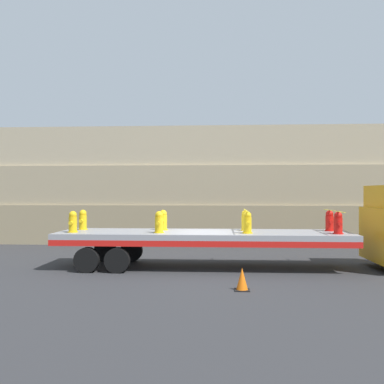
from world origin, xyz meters
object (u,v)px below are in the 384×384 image
object	(u,v)px
fire_hydrant_yellow_far_2	(245,221)
traffic_cone	(242,279)
fire_hydrant_red_far_3	(330,221)
fire_hydrant_yellow_far_0	(83,220)
fire_hydrant_yellow_near_2	(247,223)
fire_hydrant_red_near_3	(338,223)
fire_hydrant_yellow_near_1	(159,223)
flatbed_trailer	(191,237)
fire_hydrant_yellow_far_1	(163,220)
fire_hydrant_yellow_near_0	(73,222)

from	to	relation	value
fire_hydrant_yellow_far_2	traffic_cone	distance (m)	4.27
fire_hydrant_yellow_far_2	fire_hydrant_red_far_3	xyz separation A→B (m)	(3.04, 0.00, 0.00)
traffic_cone	fire_hydrant_yellow_far_0	bearing A→B (deg)	144.90
fire_hydrant_yellow_near_2	fire_hydrant_red_near_3	xyz separation A→B (m)	(3.04, 0.00, 0.00)
fire_hydrant_yellow_far_0	traffic_cone	size ratio (longest dim) A/B	1.20
fire_hydrant_yellow_near_1	fire_hydrant_yellow_near_2	world-z (taller)	same
flatbed_trailer	fire_hydrant_yellow_far_0	world-z (taller)	fire_hydrant_yellow_far_0
fire_hydrant_yellow_near_1	fire_hydrant_yellow_far_1	bearing A→B (deg)	90.00
fire_hydrant_yellow_near_0	fire_hydrant_yellow_far_2	distance (m)	6.18
fire_hydrant_yellow_far_0	fire_hydrant_yellow_near_2	distance (m)	6.18
fire_hydrant_yellow_near_1	fire_hydrant_yellow_far_0	bearing A→B (deg)	159.92
fire_hydrant_yellow_far_1	fire_hydrant_yellow_near_2	size ratio (longest dim) A/B	1.00
fire_hydrant_yellow_near_2	fire_hydrant_red_far_3	world-z (taller)	same
fire_hydrant_yellow_far_1	fire_hydrant_yellow_far_0	bearing A→B (deg)	180.00
flatbed_trailer	fire_hydrant_yellow_near_1	distance (m)	1.33
fire_hydrant_yellow_far_0	traffic_cone	bearing A→B (deg)	-35.10
fire_hydrant_yellow_far_0	fire_hydrant_red_near_3	distance (m)	9.19
fire_hydrant_yellow_far_0	fire_hydrant_yellow_far_2	distance (m)	6.08
traffic_cone	fire_hydrant_yellow_near_2	bearing A→B (deg)	83.35
fire_hydrant_yellow_far_0	fire_hydrant_yellow_far_1	distance (m)	3.04
flatbed_trailer	fire_hydrant_yellow_far_0	distance (m)	4.18
fire_hydrant_red_far_3	fire_hydrant_yellow_near_1	bearing A→B (deg)	-169.64
fire_hydrant_red_near_3	traffic_cone	distance (m)	4.67
fire_hydrant_yellow_near_1	fire_hydrant_yellow_near_2	size ratio (longest dim) A/B	1.00
fire_hydrant_yellow_far_1	fire_hydrant_red_near_3	distance (m)	6.18
flatbed_trailer	fire_hydrant_yellow_near_0	size ratio (longest dim) A/B	13.77
fire_hydrant_yellow_far_2	fire_hydrant_red_near_3	xyz separation A→B (m)	(3.04, -1.11, 0.00)
flatbed_trailer	fire_hydrant_yellow_near_0	xyz separation A→B (m)	(-4.11, -0.56, 0.57)
flatbed_trailer	fire_hydrant_red_near_3	size ratio (longest dim) A/B	13.77
fire_hydrant_yellow_near_2	traffic_cone	world-z (taller)	fire_hydrant_yellow_near_2
fire_hydrant_yellow_far_0	fire_hydrant_yellow_far_1	bearing A→B (deg)	0.00
flatbed_trailer	fire_hydrant_yellow_far_2	xyz separation A→B (m)	(1.98, 0.56, 0.57)
fire_hydrant_yellow_near_0	fire_hydrant_red_near_3	distance (m)	9.12
fire_hydrant_yellow_near_1	traffic_cone	world-z (taller)	fire_hydrant_yellow_near_1
fire_hydrant_red_far_3	fire_hydrant_yellow_far_0	bearing A→B (deg)	180.00
fire_hydrant_yellow_far_0	flatbed_trailer	bearing A→B (deg)	-7.71
fire_hydrant_red_far_3	traffic_cone	world-z (taller)	fire_hydrant_red_far_3
fire_hydrant_yellow_far_2	fire_hydrant_yellow_far_0	bearing A→B (deg)	180.00
flatbed_trailer	fire_hydrant_yellow_near_2	size ratio (longest dim) A/B	13.77
fire_hydrant_yellow_far_1	fire_hydrant_red_far_3	size ratio (longest dim) A/B	1.00
fire_hydrant_yellow_far_0	fire_hydrant_yellow_far_2	world-z (taller)	same
fire_hydrant_yellow_far_2	fire_hydrant_red_far_3	size ratio (longest dim) A/B	1.00
fire_hydrant_yellow_near_2	fire_hydrant_red_far_3	distance (m)	3.24
fire_hydrant_yellow_far_1	fire_hydrant_red_far_3	bearing A→B (deg)	0.00
fire_hydrant_yellow_near_1	fire_hydrant_yellow_near_0	bearing A→B (deg)	180.00
flatbed_trailer	fire_hydrant_yellow_far_2	size ratio (longest dim) A/B	13.77
fire_hydrant_yellow_far_2	fire_hydrant_red_near_3	world-z (taller)	same
fire_hydrant_yellow_near_1	fire_hydrant_yellow_near_2	bearing A→B (deg)	0.00
fire_hydrant_yellow_near_2	fire_hydrant_red_near_3	size ratio (longest dim) A/B	1.00
fire_hydrant_yellow_far_0	traffic_cone	distance (m)	7.14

